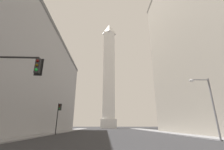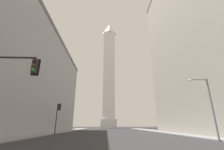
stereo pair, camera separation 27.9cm
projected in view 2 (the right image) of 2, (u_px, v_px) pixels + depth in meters
The scene contains 5 objects.
sidewalk_left at pixel (44, 134), 30.07m from camera, with size 5.00×103.75×0.15m, color gray.
sidewalk_right at pixel (178, 133), 31.01m from camera, with size 5.00×103.75×0.15m, color gray.
obelisk at pixel (109, 72), 93.44m from camera, with size 8.74×8.74×68.35m.
traffic_light_mid_left at pixel (58, 114), 29.89m from camera, with size 0.79×0.52×5.89m.
street_lamp at pixel (208, 101), 17.67m from camera, with size 2.54×0.36×7.16m.
Camera 2 is at (-1.27, -1.60, 1.66)m, focal length 24.00 mm.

